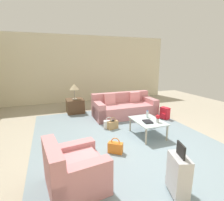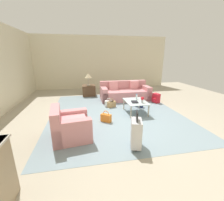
{
  "view_description": "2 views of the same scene",
  "coord_description": "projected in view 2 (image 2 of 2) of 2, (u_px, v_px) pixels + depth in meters",
  "views": [
    {
      "loc": [
        -3.38,
        1.91,
        2.02
      ],
      "look_at": [
        0.81,
        0.36,
        0.96
      ],
      "focal_mm": 28.0,
      "sensor_mm": 36.0,
      "label": 1
    },
    {
      "loc": [
        -4.34,
        1.26,
        1.95
      ],
      "look_at": [
        0.04,
        0.41,
        0.62
      ],
      "focal_mm": 24.0,
      "sensor_mm": 36.0,
      "label": 2
    }
  ],
  "objects": [
    {
      "name": "coffee_table_book",
      "position": [
        135.0,
        102.0,
        5.08
      ],
      "size": [
        0.29,
        0.25,
        0.03
      ],
      "primitive_type": "cube",
      "rotation": [
        0.0,
        0.0,
        -0.16
      ],
      "color": "black",
      "rests_on": "coffee_table"
    },
    {
      "name": "ground_plane",
      "position": [
        125.0,
        118.0,
        4.87
      ],
      "size": [
        12.0,
        12.0,
        0.0
      ],
      "primitive_type": "plane",
      "color": "#A89E89"
    },
    {
      "name": "wall_right",
      "position": [
        103.0,
        63.0,
        9.18
      ],
      "size": [
        0.12,
        8.0,
        3.1
      ],
      "primitive_type": "cube",
      "color": "beige",
      "rests_on": "ground"
    },
    {
      "name": "water_bottle",
      "position": [
        137.0,
        97.0,
        5.39
      ],
      "size": [
        0.06,
        0.06,
        0.2
      ],
      "color": "silver",
      "rests_on": "coffee_table"
    },
    {
      "name": "table_lamp",
      "position": [
        88.0,
        76.0,
        7.41
      ],
      "size": [
        0.35,
        0.35,
        0.59
      ],
      "color": "#ADA899",
      "rests_on": "side_table"
    },
    {
      "name": "side_table",
      "position": [
        89.0,
        90.0,
        7.62
      ],
      "size": [
        0.64,
        0.64,
        0.52
      ],
      "primitive_type": "cube",
      "color": "#513823",
      "rests_on": "ground"
    },
    {
      "name": "handbag_tan",
      "position": [
        112.0,
        104.0,
        5.88
      ],
      "size": [
        0.22,
        0.35,
        0.36
      ],
      "color": "tan",
      "rests_on": "ground"
    },
    {
      "name": "suitcase_silver",
      "position": [
        136.0,
        133.0,
        3.22
      ],
      "size": [
        0.45,
        0.32,
        0.85
      ],
      "color": "#B7B7BC",
      "rests_on": "ground"
    },
    {
      "name": "coffee_table",
      "position": [
        136.0,
        103.0,
        5.23
      ],
      "size": [
        0.97,
        0.7,
        0.44
      ],
      "color": "silver",
      "rests_on": "ground"
    },
    {
      "name": "backpack_red",
      "position": [
        156.0,
        98.0,
        6.46
      ],
      "size": [
        0.34,
        0.31,
        0.4
      ],
      "color": "red",
      "rests_on": "ground"
    },
    {
      "name": "handbag_orange",
      "position": [
        106.0,
        118.0,
        4.59
      ],
      "size": [
        0.31,
        0.34,
        0.36
      ],
      "color": "orange",
      "rests_on": "ground"
    },
    {
      "name": "couch",
      "position": [
        124.0,
        93.0,
        6.96
      ],
      "size": [
        0.99,
        2.21,
        0.84
      ],
      "color": "#C67F84",
      "rests_on": "ground"
    },
    {
      "name": "area_rug",
      "position": [
        115.0,
        112.0,
        5.39
      ],
      "size": [
        5.2,
        4.4,
        0.01
      ],
      "primitive_type": "cube",
      "color": "gray",
      "rests_on": "ground"
    },
    {
      "name": "handbag_navy",
      "position": [
        139.0,
        104.0,
        5.92
      ],
      "size": [
        0.33,
        0.32,
        0.36
      ],
      "color": "navy",
      "rests_on": "ground"
    },
    {
      "name": "flower_vase",
      "position": [
        142.0,
        99.0,
        5.0
      ],
      "size": [
        0.11,
        0.11,
        0.21
      ],
      "color": "#B2B7BC",
      "rests_on": "coffee_table"
    },
    {
      "name": "armchair",
      "position": [
        69.0,
        127.0,
        3.63
      ],
      "size": [
        0.99,
        0.98,
        0.8
      ],
      "color": "#C67F84",
      "rests_on": "ground"
    },
    {
      "name": "handbag_white",
      "position": [
        109.0,
        104.0,
        5.93
      ],
      "size": [
        0.25,
        0.35,
        0.36
      ],
      "color": "white",
      "rests_on": "ground"
    }
  ]
}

